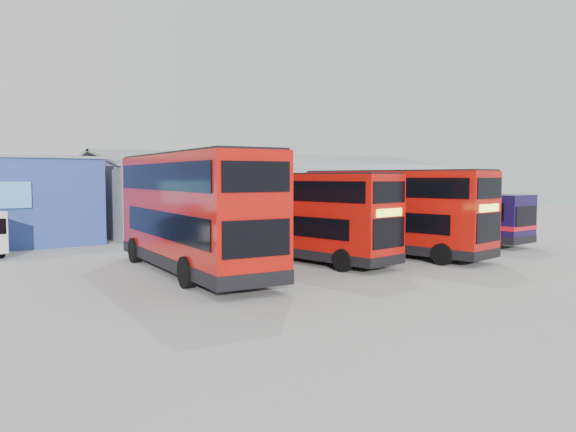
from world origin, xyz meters
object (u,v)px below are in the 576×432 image
Objects in this scene: double_decker_left at (192,214)px; double_decker_right at (394,213)px; double_decker_centre at (305,217)px; single_decker_blue at (440,217)px; maintenance_shed at (275,193)px.

double_decker_left reaches higher than double_decker_right.
double_decker_centre is 0.90× the size of single_decker_blue.
double_decker_left is 1.07× the size of single_decker_blue.
double_decker_right is (-5.60, -18.77, -0.47)m from maintenance_shed.
double_decker_left is 10.65m from double_decker_right.
double_decker_centre is 11.74m from single_decker_blue.
maintenance_shed is at bearing -126.96° from double_decker_left.
double_decker_right is at bearing -21.06° from double_decker_centre.
single_decker_blue is (11.63, 1.49, -0.59)m from double_decker_centre.
single_decker_blue is (6.89, 2.65, -0.67)m from double_decker_right.
double_decker_left is at bearing 165.98° from double_decker_right.
single_decker_blue is at bearing -169.40° from double_decker_left.
double_decker_centre is (-10.34, -17.61, -0.54)m from maintenance_shed.
double_decker_left is at bearing 0.85° from single_decker_blue.
maintenance_shed is 2.58× the size of double_decker_left.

